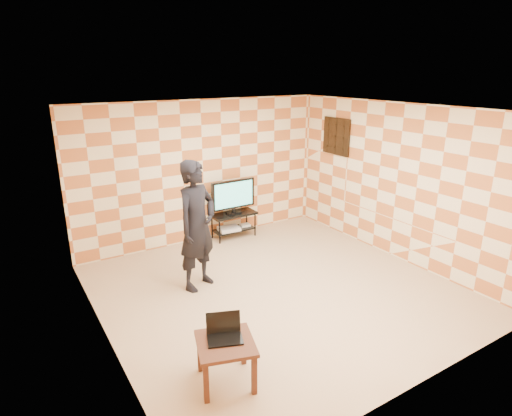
% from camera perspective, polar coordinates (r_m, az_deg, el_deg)
% --- Properties ---
extents(floor, '(5.00, 5.00, 0.00)m').
position_cam_1_polar(floor, '(6.66, 2.79, -10.82)').
color(floor, tan).
rests_on(floor, ground).
extents(wall_back, '(5.00, 0.02, 2.70)m').
position_cam_1_polar(wall_back, '(8.22, -7.07, 4.81)').
color(wall_back, beige).
rests_on(wall_back, ground).
extents(wall_front, '(5.00, 0.02, 2.70)m').
position_cam_1_polar(wall_front, '(4.47, 21.85, -8.03)').
color(wall_front, beige).
rests_on(wall_front, ground).
extents(wall_left, '(0.02, 5.00, 2.70)m').
position_cam_1_polar(wall_left, '(5.19, -20.33, -4.18)').
color(wall_left, beige).
rests_on(wall_left, ground).
extents(wall_right, '(0.02, 5.00, 2.70)m').
position_cam_1_polar(wall_right, '(7.79, 18.27, 3.27)').
color(wall_right, beige).
rests_on(wall_right, ground).
extents(ceiling, '(5.00, 5.00, 0.02)m').
position_cam_1_polar(ceiling, '(5.86, 3.20, 12.98)').
color(ceiling, white).
rests_on(ceiling, wall_back).
extents(wall_art, '(0.04, 0.72, 0.72)m').
position_cam_1_polar(wall_art, '(8.69, 10.67, 9.38)').
color(wall_art, black).
rests_on(wall_art, wall_right).
extents(tv_stand, '(0.91, 0.41, 0.50)m').
position_cam_1_polar(tv_stand, '(8.50, -3.00, -1.57)').
color(tv_stand, black).
rests_on(tv_stand, floor).
extents(tv, '(0.93, 0.18, 0.67)m').
position_cam_1_polar(tv, '(8.34, -3.05, 1.72)').
color(tv, black).
rests_on(tv, tv_stand).
extents(dvd_player, '(0.44, 0.34, 0.07)m').
position_cam_1_polar(dvd_player, '(8.48, -3.62, -2.78)').
color(dvd_player, silver).
rests_on(dvd_player, tv_stand).
extents(game_console, '(0.21, 0.16, 0.05)m').
position_cam_1_polar(game_console, '(8.69, -1.49, -2.30)').
color(game_console, silver).
rests_on(game_console, tv_stand).
extents(side_table, '(0.74, 0.74, 0.50)m').
position_cam_1_polar(side_table, '(4.74, -4.07, -18.25)').
color(side_table, '#3D1C10').
rests_on(side_table, floor).
extents(laptop, '(0.45, 0.41, 0.25)m').
position_cam_1_polar(laptop, '(4.73, -4.26, -16.26)').
color(laptop, black).
rests_on(laptop, side_table).
extents(person, '(0.86, 0.73, 1.99)m').
position_cam_1_polar(person, '(6.43, -7.86, -2.35)').
color(person, black).
rests_on(person, floor).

